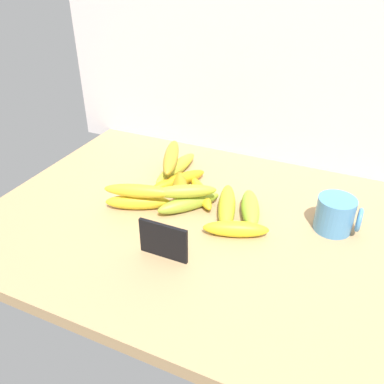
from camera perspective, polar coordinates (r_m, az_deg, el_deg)
The scene contains 16 objects.
counter_top at distance 97.98cm, azimuth 2.72°, elevation -5.01°, with size 110.00×76.00×3.00cm, color tan.
back_wall at distance 118.45cm, azimuth 10.67°, elevation 19.04°, with size 130.00×2.00×70.00cm, color silver.
chalkboard_sign at distance 85.07cm, azimuth -4.05°, elevation -7.08°, with size 11.00×1.80×8.40cm.
coffee_mug at distance 98.11cm, azimuth 19.76°, elevation -3.03°, with size 10.16×8.66×8.30cm.
banana_0 at distance 105.72cm, azimuth -1.64°, elevation 0.40°, with size 17.31×4.16×4.16cm, color #9F811A.
banana_1 at distance 116.07cm, azimuth -2.28°, elevation 3.38°, with size 20.27×3.90×3.90cm, color gold.
banana_2 at distance 99.25cm, azimuth 4.97°, elevation -2.03°, with size 19.29×4.19×4.19cm, color gold.
banana_3 at distance 92.26cm, azimuth 6.24°, elevation -5.24°, with size 15.03×3.73×3.73cm, color yellow.
banana_4 at distance 104.85cm, azimuth 1.31°, elevation -0.18°, with size 15.56×3.26×3.26cm, color gold.
banana_5 at distance 98.99cm, azimuth 8.27°, elevation -2.30°, with size 15.67×4.37×4.37cm, color #8DBC32.
banana_6 at distance 110.20cm, azimuth -1.93°, elevation 1.64°, with size 17.31×3.62×3.62cm, color gold.
banana_7 at distance 101.73cm, azimuth -7.71°, elevation -1.41°, with size 16.20×3.84×3.84cm, color gold.
banana_8 at distance 100.45cm, azimuth -0.44°, elevation -1.56°, with size 16.93×3.84×3.84cm, color #91AC31.
banana_9 at distance 98.27cm, azimuth -0.99°, elevation 0.10°, with size 15.54×3.34×3.34cm, color #ADB92E.
banana_10 at distance 113.94cm, azimuth -2.99°, elevation 5.01°, with size 20.28×3.95×3.95cm, color gold.
banana_11 at distance 99.30cm, azimuth -7.59°, elevation 0.16°, with size 17.43×3.37×3.37cm, color yellow.
Camera 1 is at (28.11, -73.28, 60.16)cm, focal length 37.55 mm.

